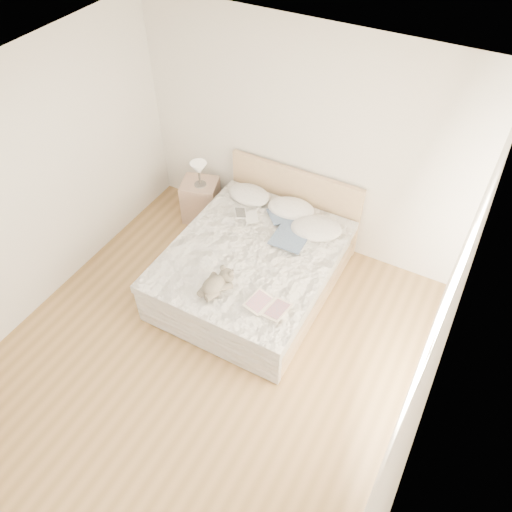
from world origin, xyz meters
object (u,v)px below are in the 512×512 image
at_px(teddy_bear, 214,290).
at_px(childrens_book, 268,306).
at_px(nightstand, 201,200).
at_px(bed, 256,265).
at_px(table_lamp, 199,169).
at_px(photo_book, 246,216).

bearing_deg(teddy_bear, childrens_book, 19.49).
height_order(nightstand, teddy_bear, teddy_bear).
height_order(childrens_book, teddy_bear, teddy_bear).
distance_m(childrens_book, teddy_bear, 0.57).
bearing_deg(bed, table_lamp, 149.66).
bearing_deg(childrens_book, table_lamp, 149.24).
xyz_separation_m(nightstand, childrens_book, (1.73, -1.42, 0.35)).
distance_m(bed, nightstand, 1.41).
bearing_deg(photo_book, childrens_book, -87.25).
bearing_deg(table_lamp, bed, -30.34).
distance_m(photo_book, teddy_bear, 1.20).
distance_m(table_lamp, childrens_book, 2.20).
height_order(table_lamp, teddy_bear, table_lamp).
relative_size(photo_book, teddy_bear, 0.82).
relative_size(table_lamp, photo_book, 1.11).
height_order(bed, nightstand, bed).
distance_m(bed, table_lamp, 1.45).
height_order(nightstand, table_lamp, table_lamp).
height_order(bed, teddy_bear, bed).
height_order(nightstand, photo_book, photo_book).
bearing_deg(photo_book, nightstand, 123.28).
xyz_separation_m(photo_book, teddy_bear, (0.28, -1.16, 0.02)).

